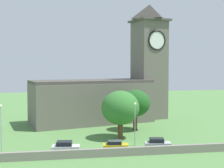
{
  "coord_description": "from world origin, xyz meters",
  "views": [
    {
      "loc": [
        -8.88,
        -49.95,
        13.43
      ],
      "look_at": [
        0.77,
        9.04,
        10.08
      ],
      "focal_mm": 48.56,
      "sensor_mm": 36.0,
      "label": 1
    }
  ],
  "objects_px": {
    "church": "(111,88)",
    "car_yellow": "(115,145)",
    "car_white": "(65,147)",
    "tree_riverside_west": "(120,108)",
    "streetlamp_west_mid": "(135,117)",
    "tree_riverside_east": "(135,103)",
    "streetlamp_west_end": "(1,121)",
    "car_silver": "(157,144)"
  },
  "relations": [
    {
      "from": "tree_riverside_west",
      "to": "tree_riverside_east",
      "type": "height_order",
      "value": "tree_riverside_west"
    },
    {
      "from": "tree_riverside_west",
      "to": "tree_riverside_east",
      "type": "distance_m",
      "value": 8.23
    },
    {
      "from": "streetlamp_west_mid",
      "to": "tree_riverside_east",
      "type": "height_order",
      "value": "tree_riverside_east"
    },
    {
      "from": "car_yellow",
      "to": "church",
      "type": "bearing_deg",
      "value": 82.36
    },
    {
      "from": "car_white",
      "to": "streetlamp_west_mid",
      "type": "height_order",
      "value": "streetlamp_west_mid"
    },
    {
      "from": "car_silver",
      "to": "streetlamp_west_end",
      "type": "height_order",
      "value": "streetlamp_west_end"
    },
    {
      "from": "car_silver",
      "to": "tree_riverside_west",
      "type": "bearing_deg",
      "value": 117.35
    },
    {
      "from": "church",
      "to": "tree_riverside_west",
      "type": "height_order",
      "value": "church"
    },
    {
      "from": "church",
      "to": "car_yellow",
      "type": "bearing_deg",
      "value": -97.64
    },
    {
      "from": "tree_riverside_west",
      "to": "streetlamp_west_mid",
      "type": "bearing_deg",
      "value": -76.68
    },
    {
      "from": "car_yellow",
      "to": "streetlamp_west_end",
      "type": "bearing_deg",
      "value": 174.82
    },
    {
      "from": "tree_riverside_west",
      "to": "streetlamp_west_end",
      "type": "bearing_deg",
      "value": -162.21
    },
    {
      "from": "tree_riverside_west",
      "to": "tree_riverside_east",
      "type": "xyz_separation_m",
      "value": [
        4.54,
        6.86,
        -0.02
      ]
    },
    {
      "from": "car_silver",
      "to": "streetlamp_west_end",
      "type": "distance_m",
      "value": 25.08
    },
    {
      "from": "car_yellow",
      "to": "streetlamp_west_mid",
      "type": "height_order",
      "value": "streetlamp_west_mid"
    },
    {
      "from": "car_silver",
      "to": "streetlamp_west_end",
      "type": "xyz_separation_m",
      "value": [
        -24.65,
        2.19,
        4.06
      ]
    },
    {
      "from": "car_yellow",
      "to": "car_silver",
      "type": "height_order",
      "value": "car_silver"
    },
    {
      "from": "car_white",
      "to": "tree_riverside_east",
      "type": "relative_size",
      "value": 0.51
    },
    {
      "from": "tree_riverside_west",
      "to": "car_white",
      "type": "bearing_deg",
      "value": -140.67
    },
    {
      "from": "streetlamp_west_end",
      "to": "tree_riverside_west",
      "type": "relative_size",
      "value": 0.84
    },
    {
      "from": "church",
      "to": "car_yellow",
      "type": "distance_m",
      "value": 28.22
    },
    {
      "from": "streetlamp_west_end",
      "to": "church",
      "type": "bearing_deg",
      "value": 49.8
    },
    {
      "from": "church",
      "to": "streetlamp_west_mid",
      "type": "relative_size",
      "value": 4.86
    },
    {
      "from": "car_silver",
      "to": "tree_riverside_west",
      "type": "distance_m",
      "value": 10.88
    },
    {
      "from": "streetlamp_west_mid",
      "to": "church",
      "type": "bearing_deg",
      "value": 90.35
    },
    {
      "from": "car_white",
      "to": "tree_riverside_west",
      "type": "height_order",
      "value": "tree_riverside_west"
    },
    {
      "from": "car_white",
      "to": "tree_riverside_east",
      "type": "bearing_deg",
      "value": 45.86
    },
    {
      "from": "car_white",
      "to": "church",
      "type": "bearing_deg",
      "value": 67.08
    },
    {
      "from": "church",
      "to": "tree_riverside_east",
      "type": "bearing_deg",
      "value": -74.65
    },
    {
      "from": "car_white",
      "to": "tree_riverside_west",
      "type": "xyz_separation_m",
      "value": [
        10.3,
        8.44,
        4.81
      ]
    },
    {
      "from": "streetlamp_west_mid",
      "to": "tree_riverside_east",
      "type": "xyz_separation_m",
      "value": [
        3.15,
        12.75,
        0.84
      ]
    },
    {
      "from": "car_yellow",
      "to": "streetlamp_west_end",
      "type": "distance_m",
      "value": 18.36
    },
    {
      "from": "streetlamp_west_end",
      "to": "tree_riverside_east",
      "type": "distance_m",
      "value": 28.09
    },
    {
      "from": "car_white",
      "to": "car_yellow",
      "type": "xyz_separation_m",
      "value": [
        7.93,
        0.35,
        -0.14
      ]
    },
    {
      "from": "streetlamp_west_mid",
      "to": "tree_riverside_east",
      "type": "relative_size",
      "value": 0.86
    },
    {
      "from": "car_silver",
      "to": "streetlamp_west_mid",
      "type": "xyz_separation_m",
      "value": [
        -3.08,
        2.76,
        3.97
      ]
    },
    {
      "from": "car_white",
      "to": "streetlamp_west_end",
      "type": "bearing_deg",
      "value": 168.74
    },
    {
      "from": "car_yellow",
      "to": "car_silver",
      "type": "bearing_deg",
      "value": -4.76
    },
    {
      "from": "car_white",
      "to": "car_yellow",
      "type": "bearing_deg",
      "value": 2.53
    },
    {
      "from": "car_white",
      "to": "tree_riverside_west",
      "type": "distance_m",
      "value": 14.16
    },
    {
      "from": "car_yellow",
      "to": "streetlamp_west_end",
      "type": "height_order",
      "value": "streetlamp_west_end"
    },
    {
      "from": "car_yellow",
      "to": "streetlamp_west_mid",
      "type": "distance_m",
      "value": 5.98
    }
  ]
}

